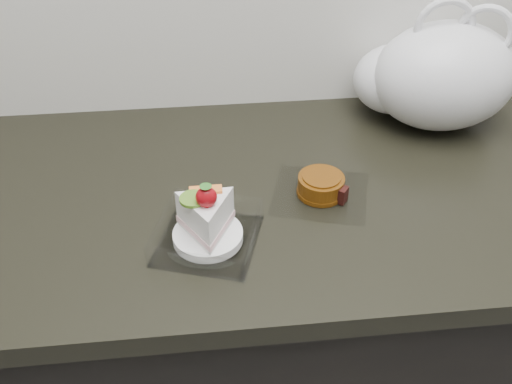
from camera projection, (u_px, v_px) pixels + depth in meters
name	position (u px, v px, depth m)	size (l,w,h in m)	color
counter	(314.00, 334.00, 1.33)	(2.04, 0.64, 0.90)	black
cake_tray	(207.00, 226.00, 0.91)	(0.19, 0.19, 0.12)	white
mooncake_wrap	(321.00, 187.00, 1.02)	(0.20, 0.20, 0.04)	white
plastic_bag	(434.00, 76.00, 1.16)	(0.36, 0.29, 0.27)	white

